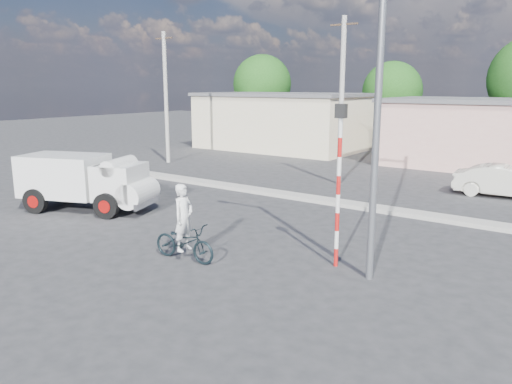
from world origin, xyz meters
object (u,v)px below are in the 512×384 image
Objects in this scene: truck at (87,180)px; streetlight at (373,79)px; traffic_pole at (339,172)px; bicycle at (184,242)px; cyclist at (184,228)px; car_cream at (505,181)px.

streetlight is (11.63, -0.16, 3.76)m from truck.
truck is 1.28× the size of traffic_pole.
bicycle is at bearing -150.47° from traffic_pole.
cyclist is at bearing -150.47° from traffic_pole.
cyclist is 0.43× the size of traffic_pole.
car_cream reaches higher than bicycle.
streetlight is at bearing -21.65° from truck.
truck reaches higher than car_cream.
traffic_pole reaches higher than bicycle.
cyclist is at bearing -36.22° from truck.
car_cream is at bearing -26.40° from cyclist.
car_cream is at bearing 22.85° from truck.
traffic_pole is 2.56m from streetlight.
streetlight reaches higher than traffic_pole.
cyclist is 6.36m from streetlight.
streetlight is at bearing 169.60° from car_cream.
truck is at bearing -179.23° from traffic_pole.
bicycle is 6.63m from streetlight.
cyclist is at bearing -158.91° from streetlight.
cyclist is 4.52m from traffic_pole.
truck reaches higher than bicycle.
cyclist reaches higher than car_cream.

